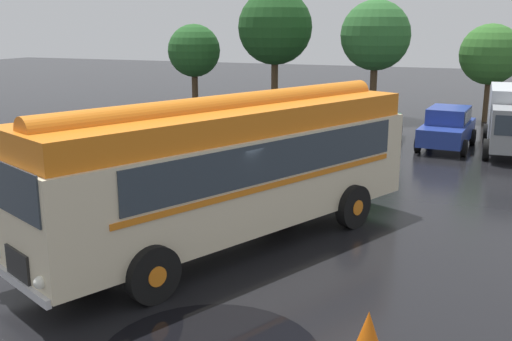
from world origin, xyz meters
name	(u,v)px	position (x,y,z in m)	size (l,w,h in m)	color
ground_plane	(226,241)	(0.00, 0.00, 0.00)	(120.00, 120.00, 0.00)	black
vintage_bus	(231,164)	(0.17, -0.03, 1.89)	(6.40, 10.20, 3.49)	beige
car_near_left	(259,114)	(-4.62, 13.88, 0.85)	(2.31, 4.36, 1.66)	#4C5156
car_mid_left	(311,120)	(-1.84, 13.13, 0.85)	(2.29, 4.36, 1.66)	#4C5156
car_mid_right	(376,123)	(0.96, 13.42, 0.85)	(2.07, 4.26, 1.66)	#144C28
car_far_right	(447,127)	(3.92, 13.33, 0.85)	(2.23, 4.33, 1.66)	navy
tree_far_left	(194,50)	(-11.45, 20.60, 3.44)	(3.14, 3.14, 4.97)	#4C3823
tree_left_of_centre	(276,27)	(-6.26, 20.67, 4.80)	(4.21, 4.21, 6.88)	#4C3823
tree_centre	(377,37)	(-0.43, 20.30, 4.28)	(3.69, 3.69, 6.23)	#4C3823
tree_right_of_centre	(491,53)	(5.27, 21.13, 3.50)	(3.08, 3.08, 5.00)	#4C3823
traffic_cone	(368,327)	(4.04, -3.35, 0.28)	(0.36, 0.36, 0.55)	orange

